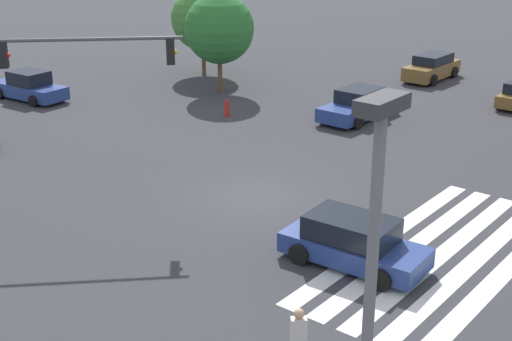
{
  "coord_description": "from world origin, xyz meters",
  "views": [
    {
      "loc": [
        -18.71,
        -15.05,
        10.02
      ],
      "look_at": [
        0.0,
        0.0,
        1.03
      ],
      "focal_mm": 50.0,
      "sensor_mm": 36.0,
      "label": 1
    }
  ],
  "objects_px": {
    "pedestrian": "(298,340)",
    "street_light_pole_a": "(368,323)",
    "car_1": "(29,87)",
    "car_4": "(353,242)",
    "traffic_signal_mast": "(12,82)",
    "fire_hydrant": "(227,108)",
    "tree_corner_a": "(203,19)",
    "tree_corner_c": "(219,29)",
    "car_5": "(432,67)",
    "car_3": "(358,105)"
  },
  "relations": [
    {
      "from": "pedestrian",
      "to": "street_light_pole_a",
      "type": "bearing_deg",
      "value": -178.65
    },
    {
      "from": "car_1",
      "to": "car_4",
      "type": "relative_size",
      "value": 1.08
    },
    {
      "from": "traffic_signal_mast",
      "to": "fire_hydrant",
      "type": "xyz_separation_m",
      "value": [
        13.06,
        2.0,
        -4.07
      ]
    },
    {
      "from": "tree_corner_a",
      "to": "tree_corner_c",
      "type": "distance_m",
      "value": 4.67
    },
    {
      "from": "car_1",
      "to": "tree_corner_a",
      "type": "relative_size",
      "value": 0.88
    },
    {
      "from": "car_5",
      "to": "pedestrian",
      "type": "relative_size",
      "value": 2.53
    },
    {
      "from": "car_4",
      "to": "street_light_pole_a",
      "type": "relative_size",
      "value": 0.56
    },
    {
      "from": "street_light_pole_a",
      "to": "tree_corner_c",
      "type": "xyz_separation_m",
      "value": [
        22.21,
        22.42,
        -1.16
      ]
    },
    {
      "from": "car_4",
      "to": "tree_corner_c",
      "type": "relative_size",
      "value": 0.79
    },
    {
      "from": "car_4",
      "to": "fire_hydrant",
      "type": "xyz_separation_m",
      "value": [
        9.54,
        13.21,
        -0.28
      ]
    },
    {
      "from": "tree_corner_c",
      "to": "car_3",
      "type": "bearing_deg",
      "value": -88.74
    },
    {
      "from": "car_3",
      "to": "fire_hydrant",
      "type": "height_order",
      "value": "car_3"
    },
    {
      "from": "car_3",
      "to": "tree_corner_c",
      "type": "bearing_deg",
      "value": -88.03
    },
    {
      "from": "car_3",
      "to": "traffic_signal_mast",
      "type": "bearing_deg",
      "value": -10.55
    },
    {
      "from": "car_1",
      "to": "car_5",
      "type": "height_order",
      "value": "car_1"
    },
    {
      "from": "car_4",
      "to": "car_5",
      "type": "height_order",
      "value": "car_5"
    },
    {
      "from": "car_3",
      "to": "car_4",
      "type": "distance_m",
      "value": 15.46
    },
    {
      "from": "traffic_signal_mast",
      "to": "tree_corner_a",
      "type": "distance_m",
      "value": 21.54
    },
    {
      "from": "pedestrian",
      "to": "tree_corner_c",
      "type": "xyz_separation_m",
      "value": [
        18.56,
        18.74,
        2.55
      ]
    },
    {
      "from": "car_5",
      "to": "car_4",
      "type": "bearing_deg",
      "value": 21.49
    },
    {
      "from": "car_4",
      "to": "street_light_pole_a",
      "type": "bearing_deg",
      "value": -61.82
    },
    {
      "from": "traffic_signal_mast",
      "to": "pedestrian",
      "type": "bearing_deg",
      "value": -53.4
    },
    {
      "from": "tree_corner_a",
      "to": "street_light_pole_a",
      "type": "bearing_deg",
      "value": -133.59
    },
    {
      "from": "car_1",
      "to": "car_4",
      "type": "distance_m",
      "value": 24.38
    },
    {
      "from": "car_1",
      "to": "pedestrian",
      "type": "xyz_separation_m",
      "value": [
        -10.74,
        -25.72,
        0.32
      ]
    },
    {
      "from": "fire_hydrant",
      "to": "car_4",
      "type": "bearing_deg",
      "value": -125.83
    },
    {
      "from": "car_4",
      "to": "tree_corner_c",
      "type": "xyz_separation_m",
      "value": [
        13.1,
        16.82,
        2.86
      ]
    },
    {
      "from": "car_5",
      "to": "car_1",
      "type": "bearing_deg",
      "value": -38.72
    },
    {
      "from": "traffic_signal_mast",
      "to": "tree_corner_c",
      "type": "bearing_deg",
      "value": 63.63
    },
    {
      "from": "car_5",
      "to": "pedestrian",
      "type": "xyz_separation_m",
      "value": [
        -28.87,
        -10.73,
        0.27
      ]
    },
    {
      "from": "street_light_pole_a",
      "to": "fire_hydrant",
      "type": "distance_m",
      "value": 26.84
    },
    {
      "from": "traffic_signal_mast",
      "to": "car_5",
      "type": "bearing_deg",
      "value": 39.88
    },
    {
      "from": "pedestrian",
      "to": "street_light_pole_a",
      "type": "distance_m",
      "value": 6.37
    },
    {
      "from": "pedestrian",
      "to": "tree_corner_a",
      "type": "xyz_separation_m",
      "value": [
        21.3,
        22.53,
        2.44
      ]
    },
    {
      "from": "traffic_signal_mast",
      "to": "car_1",
      "type": "xyz_separation_m",
      "value": [
        8.8,
        12.58,
        -3.8
      ]
    },
    {
      "from": "car_1",
      "to": "car_4",
      "type": "xyz_separation_m",
      "value": [
        -5.29,
        -23.8,
        0.01
      ]
    },
    {
      "from": "traffic_signal_mast",
      "to": "car_4",
      "type": "bearing_deg",
      "value": -27.59
    },
    {
      "from": "street_light_pole_a",
      "to": "tree_corner_a",
      "type": "relative_size",
      "value": 1.46
    },
    {
      "from": "car_5",
      "to": "tree_corner_c",
      "type": "height_order",
      "value": "tree_corner_c"
    },
    {
      "from": "tree_corner_c",
      "to": "fire_hydrant",
      "type": "distance_m",
      "value": 5.96
    },
    {
      "from": "car_4",
      "to": "fire_hydrant",
      "type": "bearing_deg",
      "value": 140.78
    },
    {
      "from": "car_1",
      "to": "pedestrian",
      "type": "height_order",
      "value": "pedestrian"
    },
    {
      "from": "car_4",
      "to": "fire_hydrant",
      "type": "relative_size",
      "value": 5.09
    },
    {
      "from": "car_4",
      "to": "car_3",
      "type": "bearing_deg",
      "value": 117.23
    },
    {
      "from": "car_1",
      "to": "pedestrian",
      "type": "bearing_deg",
      "value": 153.54
    },
    {
      "from": "traffic_signal_mast",
      "to": "street_light_pole_a",
      "type": "relative_size",
      "value": 0.78
    },
    {
      "from": "tree_corner_c",
      "to": "fire_hydrant",
      "type": "bearing_deg",
      "value": -134.63
    },
    {
      "from": "car_3",
      "to": "tree_corner_c",
      "type": "relative_size",
      "value": 0.86
    },
    {
      "from": "street_light_pole_a",
      "to": "tree_corner_a",
      "type": "height_order",
      "value": "street_light_pole_a"
    },
    {
      "from": "car_3",
      "to": "tree_corner_a",
      "type": "height_order",
      "value": "tree_corner_a"
    }
  ]
}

